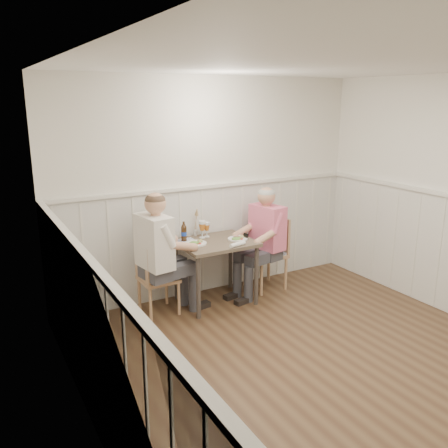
% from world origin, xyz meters
% --- Properties ---
extents(ground_plane, '(4.50, 4.50, 0.00)m').
position_xyz_m(ground_plane, '(0.00, 0.00, 0.00)').
color(ground_plane, '#462E1D').
extents(room_shell, '(4.04, 4.54, 2.60)m').
position_xyz_m(room_shell, '(0.00, 0.00, 1.52)').
color(room_shell, white).
rests_on(room_shell, ground).
extents(wainscot, '(4.00, 4.49, 1.34)m').
position_xyz_m(wainscot, '(0.00, 0.69, 0.69)').
color(wainscot, silver).
rests_on(wainscot, ground).
extents(dining_table, '(0.85, 0.70, 0.75)m').
position_xyz_m(dining_table, '(-0.16, 1.84, 0.64)').
color(dining_table, '#4C422F').
rests_on(dining_table, ground).
extents(chair_right, '(0.44, 0.44, 0.91)m').
position_xyz_m(chair_right, '(0.64, 1.91, 0.50)').
color(chair_right, tan).
rests_on(chair_right, ground).
extents(chair_left, '(0.40, 0.40, 0.83)m').
position_xyz_m(chair_left, '(-0.91, 1.89, 0.45)').
color(chair_left, tan).
rests_on(chair_left, ground).
extents(man_in_pink, '(0.68, 0.49, 1.34)m').
position_xyz_m(man_in_pink, '(0.51, 1.82, 0.56)').
color(man_in_pink, '#3F3F47').
rests_on(man_in_pink, ground).
extents(diner_cream, '(0.71, 0.50, 1.42)m').
position_xyz_m(diner_cream, '(-0.89, 1.79, 0.60)').
color(diner_cream, '#3F3F47').
rests_on(diner_cream, ground).
extents(plate_man, '(0.23, 0.23, 0.06)m').
position_xyz_m(plate_man, '(0.09, 1.76, 0.77)').
color(plate_man, white).
rests_on(plate_man, dining_table).
extents(plate_diner, '(0.25, 0.25, 0.06)m').
position_xyz_m(plate_diner, '(-0.42, 1.84, 0.77)').
color(plate_diner, white).
rests_on(plate_diner, dining_table).
extents(beer_glass_a, '(0.07, 0.07, 0.18)m').
position_xyz_m(beer_glass_a, '(-0.17, 2.05, 0.87)').
color(beer_glass_a, silver).
rests_on(beer_glass_a, dining_table).
extents(beer_glass_b, '(0.08, 0.08, 0.21)m').
position_xyz_m(beer_glass_b, '(-0.24, 2.03, 0.89)').
color(beer_glass_b, silver).
rests_on(beer_glass_b, dining_table).
extents(beer_bottle, '(0.07, 0.07, 0.23)m').
position_xyz_m(beer_bottle, '(-0.48, 2.01, 0.85)').
color(beer_bottle, '#331F10').
rests_on(beer_bottle, dining_table).
extents(rolled_napkin, '(0.21, 0.09, 0.05)m').
position_xyz_m(rolled_napkin, '(-0.04, 1.55, 0.77)').
color(rolled_napkin, white).
rests_on(rolled_napkin, dining_table).
extents(grass_vase, '(0.04, 0.04, 0.34)m').
position_xyz_m(grass_vase, '(-0.27, 2.15, 0.90)').
color(grass_vase, silver).
rests_on(grass_vase, dining_table).
extents(gingham_mat, '(0.26, 0.21, 0.01)m').
position_xyz_m(gingham_mat, '(-0.48, 2.01, 0.75)').
color(gingham_mat, '#5261A1').
rests_on(gingham_mat, dining_table).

